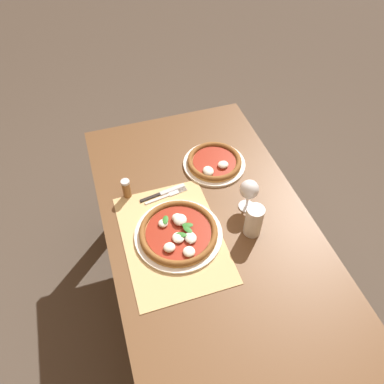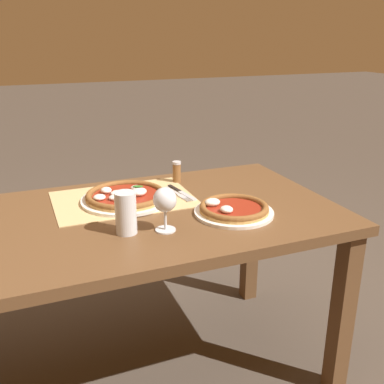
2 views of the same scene
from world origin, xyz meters
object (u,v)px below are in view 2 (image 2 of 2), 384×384
(pizza_far, at_px, (233,209))
(knife, at_px, (182,192))
(fork, at_px, (178,194))
(pint_glass, at_px, (126,214))
(wine_glass, at_px, (165,202))
(pepper_shaker, at_px, (177,172))
(pizza_near, at_px, (126,196))

(pizza_far, distance_m, knife, 0.30)
(fork, bearing_deg, pint_glass, 44.62)
(pizza_far, relative_size, wine_glass, 1.91)
(pizza_far, height_order, pint_glass, pint_glass)
(pint_glass, relative_size, pepper_shaker, 1.49)
(pizza_near, bearing_deg, pepper_shaker, -150.50)
(wine_glass, xyz_separation_m, fork, (-0.16, -0.32, -0.10))
(pint_glass, bearing_deg, pepper_shaker, -127.57)
(pepper_shaker, bearing_deg, wine_glass, 65.65)
(knife, bearing_deg, pizza_near, 0.71)
(pizza_near, bearing_deg, knife, -179.29)
(wine_glass, relative_size, knife, 0.72)
(knife, height_order, pepper_shaker, pepper_shaker)
(wine_glass, relative_size, pepper_shaker, 1.60)
(pizza_far, distance_m, wine_glass, 0.30)
(pizza_near, relative_size, fork, 1.79)
(pizza_far, height_order, wine_glass, wine_glass)
(wine_glass, bearing_deg, knife, -119.17)
(pint_glass, distance_m, pepper_shaker, 0.56)
(wine_glass, relative_size, fork, 0.77)
(pizza_near, xyz_separation_m, pint_glass, (0.07, 0.29, 0.05))
(pepper_shaker, bearing_deg, fork, 71.03)
(fork, height_order, knife, knife)
(pizza_far, bearing_deg, pepper_shaker, -81.36)
(pizza_near, relative_size, pepper_shaker, 3.69)
(pizza_far, xyz_separation_m, pint_glass, (0.41, 0.01, 0.05))
(pizza_near, height_order, pepper_shaker, pepper_shaker)
(pint_glass, height_order, fork, pint_glass)
(knife, bearing_deg, pepper_shaker, -102.74)
(pint_glass, xyz_separation_m, knife, (-0.31, -0.29, -0.06))
(pizza_near, height_order, fork, pizza_near)
(pint_glass, height_order, pepper_shaker, pint_glass)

